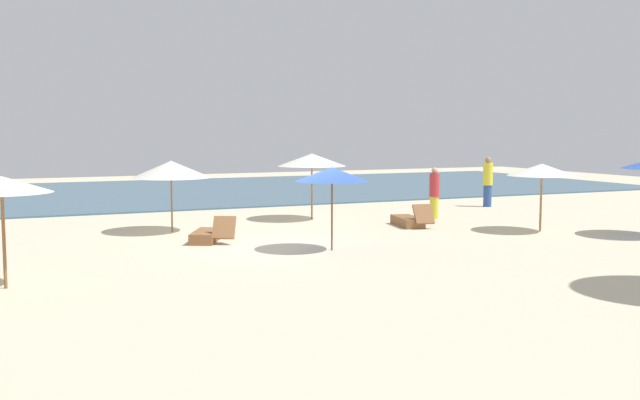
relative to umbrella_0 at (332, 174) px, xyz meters
The scene contains 11 objects.
ground_plane 2.25m from the umbrella_0, 135.86° to the left, with size 60.00×60.00×0.00m, color beige.
ocean_water 18.01m from the umbrella_0, 92.96° to the left, with size 48.00×16.00×0.06m, color #3D6075.
umbrella_0 is the anchor object (origin of this frame).
umbrella_1 6.89m from the umbrella_0, ahead, with size 1.95×1.95×1.95m.
umbrella_2 6.13m from the umbrella_0, 71.20° to the left, with size 2.22×2.22×2.15m.
umbrella_3 7.46m from the umbrella_0, 168.95° to the right, with size 1.81×1.81×2.08m.
umbrella_5 5.55m from the umbrella_0, 120.73° to the left, with size 2.24×2.24×2.04m.
lounger_0 3.88m from the umbrella_0, 133.19° to the left, with size 1.27×1.76×0.71m.
lounger_1 5.31m from the umbrella_0, 37.36° to the left, with size 0.89×1.75×0.71m.
person_0 7.29m from the umbrella_0, 37.30° to the left, with size 0.41×0.41×1.69m.
person_2 11.80m from the umbrella_0, 34.91° to the left, with size 0.40×0.40×1.89m.
Camera 1 is at (-6.50, -16.86, 2.94)m, focal length 41.11 mm.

